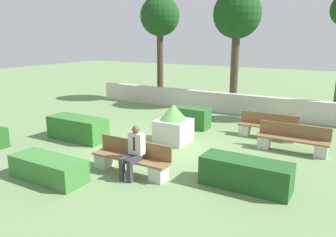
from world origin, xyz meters
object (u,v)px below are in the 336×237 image
(bench_right_side, at_px, (267,128))
(person_seated_man, at_px, (134,149))
(bench_front, at_px, (131,160))
(planter_corner_left, at_px, (173,124))
(tree_leftmost, at_px, (160,18))
(tree_center_left, at_px, (237,17))
(bench_left_side, at_px, (292,141))

(bench_right_side, height_order, person_seated_man, person_seated_man)
(bench_front, bearing_deg, bench_right_side, 65.28)
(planter_corner_left, distance_m, tree_leftmost, 8.58)
(bench_front, distance_m, person_seated_man, 0.46)
(tree_leftmost, bearing_deg, planter_corner_left, -55.02)
(bench_right_side, relative_size, person_seated_man, 1.54)
(person_seated_man, bearing_deg, bench_front, 145.66)
(bench_front, relative_size, tree_center_left, 0.39)
(planter_corner_left, xyz_separation_m, tree_leftmost, (-4.42, 6.31, 3.79))
(bench_left_side, relative_size, tree_center_left, 0.37)
(bench_left_side, bearing_deg, tree_leftmost, 157.83)
(bench_left_side, bearing_deg, planter_corner_left, -152.92)
(bench_front, xyz_separation_m, bench_right_side, (2.25, 4.89, -0.01))
(bench_right_side, bearing_deg, tree_center_left, 121.46)
(planter_corner_left, bearing_deg, bench_front, -83.60)
(bench_front, height_order, bench_left_side, same)
(bench_right_side, distance_m, person_seated_man, 5.45)
(bench_left_side, bearing_deg, bench_front, -119.57)
(tree_leftmost, height_order, tree_center_left, tree_center_left)
(bench_right_side, bearing_deg, person_seated_man, -113.32)
(planter_corner_left, relative_size, tree_center_left, 0.23)
(person_seated_man, bearing_deg, planter_corner_left, 100.15)
(person_seated_man, xyz_separation_m, planter_corner_left, (-0.52, 2.92, -0.10))
(planter_corner_left, relative_size, tree_leftmost, 0.23)
(bench_left_side, height_order, bench_right_side, same)
(person_seated_man, bearing_deg, tree_center_left, 94.51)
(bench_right_side, bearing_deg, bench_front, -115.99)
(bench_front, bearing_deg, planter_corner_left, 96.40)
(bench_front, distance_m, bench_left_side, 5.01)
(bench_right_side, relative_size, tree_leftmost, 0.36)
(tree_leftmost, bearing_deg, person_seated_man, -61.86)
(person_seated_man, relative_size, tree_leftmost, 0.23)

